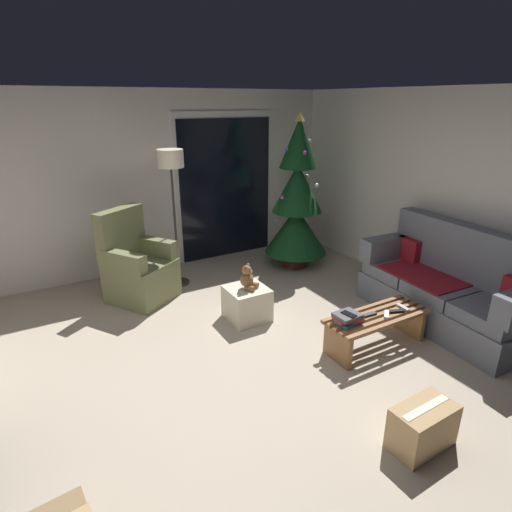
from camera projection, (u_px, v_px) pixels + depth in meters
name	position (u px, v px, depth m)	size (l,w,h in m)	color
ground_plane	(257.00, 374.00, 3.80)	(7.00, 7.00, 0.00)	#B2A38E
wall_back	(147.00, 183.00, 5.84)	(5.72, 0.12, 2.50)	silver
wall_right	(475.00, 203.00, 4.70)	(0.12, 6.00, 2.50)	silver
patio_door_frame	(226.00, 186.00, 6.39)	(1.60, 0.02, 2.20)	silver
patio_door_glass	(226.00, 190.00, 6.40)	(1.50, 0.02, 2.10)	black
couch	(448.00, 289.00, 4.58)	(0.89, 1.98, 1.08)	slate
coffee_table	(376.00, 325.00, 4.14)	(1.10, 0.40, 0.37)	olive
remote_white	(387.00, 314.00, 4.08)	(0.04, 0.16, 0.02)	silver
remote_black	(397.00, 311.00, 4.14)	(0.04, 0.16, 0.02)	black
remote_graphite	(369.00, 314.00, 4.08)	(0.04, 0.16, 0.02)	#333338
remote_silver	(403.00, 307.00, 4.22)	(0.04, 0.16, 0.02)	#ADADB2
book_stack	(348.00, 318.00, 3.93)	(0.28, 0.21, 0.10)	#285684
cell_phone	(349.00, 314.00, 3.89)	(0.07, 0.14, 0.01)	black
christmas_tree	(297.00, 203.00, 5.96)	(0.91, 0.91, 2.20)	#4C1E19
armchair	(138.00, 268.00, 5.13)	(0.95, 0.95, 1.13)	olive
floor_lamp	(171.00, 172.00, 5.16)	(0.32, 0.32, 1.78)	#2D2D30
ottoman	(247.00, 303.00, 4.70)	(0.44, 0.44, 0.38)	beige
teddy_bear_chestnut	(248.00, 278.00, 4.59)	(0.21, 0.22, 0.29)	brown
cardboard_box_taped_mid_floor	(423.00, 427.00, 2.96)	(0.48, 0.28, 0.34)	tan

